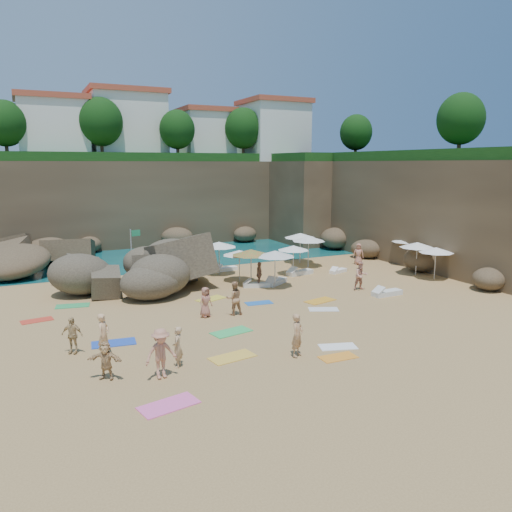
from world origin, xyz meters
name	(u,v)px	position (x,y,z in m)	size (l,w,h in m)	color
ground	(247,302)	(0.00, 0.00, 0.00)	(120.00, 120.00, 0.00)	tan
seawater	(136,235)	(0.00, 30.00, 0.00)	(120.00, 120.00, 0.00)	#0C4751
cliff_back	(164,201)	(2.00, 25.00, 4.00)	(44.00, 8.00, 8.00)	brown
cliff_right	(409,208)	(19.00, 8.00, 4.00)	(8.00, 30.00, 8.00)	brown
cliff_corner	(315,200)	(17.00, 20.00, 4.00)	(10.00, 12.00, 8.00)	brown
rock_promontory	(30,267)	(-11.00, 16.00, 0.00)	(12.00, 7.00, 2.00)	brown
clifftop_buildings	(169,129)	(2.96, 25.79, 11.24)	(28.48, 9.48, 7.00)	white
clifftop_trees	(207,125)	(4.78, 19.52, 11.26)	(35.60, 23.82, 4.40)	#11380F
rock_outcrop	(145,293)	(-4.81, 4.48, 0.00)	(7.82, 5.87, 3.13)	brown
flag_pole	(133,248)	(-4.80, 7.69, 2.28)	(0.69, 0.22, 3.57)	silver
parasol_0	(219,244)	(1.14, 7.30, 2.17)	(2.50, 2.50, 2.37)	silver
parasol_1	(300,236)	(8.47, 8.51, 2.20)	(2.54, 2.54, 2.40)	silver
parasol_2	(293,248)	(5.84, 4.96, 1.94)	(2.24, 2.24, 2.12)	silver
parasol_4	(407,240)	(15.58, 4.36, 1.98)	(2.28, 2.28, 2.15)	silver
parasol_5	(239,253)	(1.58, 4.70, 1.97)	(2.27, 2.27, 2.15)	silver
parasol_6	(251,252)	(1.83, 3.39, 2.19)	(2.53, 2.53, 2.39)	silver
parasol_7	(309,239)	(8.26, 6.89, 2.19)	(2.52, 2.52, 2.39)	silver
parasol_8	(436,250)	(13.90, -0.36, 2.04)	(2.35, 2.35, 2.22)	silver
parasol_9	(275,254)	(2.99, 2.27, 2.20)	(2.53, 2.53, 2.39)	silver
parasol_11	(417,245)	(13.75, 1.26, 2.15)	(2.48, 2.48, 2.34)	silver
lounger_0	(276,282)	(3.49, 3.04, 0.15)	(1.90, 0.63, 0.30)	silver
lounger_1	(226,269)	(2.03, 8.30, 0.14)	(1.74, 0.58, 0.27)	white
lounger_2	(338,271)	(9.19, 4.22, 0.12)	(1.53, 0.51, 0.24)	white
lounger_3	(256,285)	(1.98, 2.89, 0.13)	(1.72, 0.57, 0.27)	silver
lounger_4	(300,273)	(6.31, 4.82, 0.16)	(2.00, 0.67, 0.31)	silver
lounger_5	(387,293)	(8.17, -2.36, 0.15)	(1.92, 0.64, 0.30)	silver
towel_0	(114,343)	(-8.08, -3.65, 0.02)	(1.88, 0.94, 0.03)	#2248B6
towel_1	(169,405)	(-7.45, -10.29, 0.02)	(1.93, 0.96, 0.03)	pink
towel_2	(338,357)	(-0.07, -9.23, 0.01)	(1.53, 0.77, 0.03)	orange
towel_3	(231,332)	(-2.83, -4.50, 0.02)	(1.88, 0.94, 0.03)	#36BD5C
towel_4	(232,357)	(-3.98, -7.37, 0.02)	(1.87, 0.93, 0.03)	gold
towel_5	(338,347)	(0.59, -8.24, 0.01)	(1.60, 0.80, 0.03)	white
towel_7	(37,320)	(-11.02, 1.31, 0.01)	(1.51, 0.76, 0.03)	red
towel_8	(259,303)	(0.48, -0.59, 0.01)	(1.52, 0.76, 0.03)	blue
towel_10	(320,301)	(3.87, -1.69, 0.02)	(1.80, 0.90, 0.03)	orange
towel_11	(73,306)	(-9.13, 3.31, 0.02)	(1.78, 0.89, 0.03)	green
towel_12	(211,299)	(-1.68, 1.37, 0.02)	(1.76, 0.88, 0.03)	yellow
towel_13	(323,309)	(3.10, -3.22, 0.01)	(1.60, 0.80, 0.03)	silver
person_stand_0	(104,335)	(-8.67, -4.99, 0.90)	(0.66, 0.43, 1.81)	tan
person_stand_1	(234,298)	(-1.62, -2.00, 0.89)	(0.87, 0.68, 1.79)	tan
person_stand_2	(176,254)	(-0.46, 12.52, 0.76)	(0.98, 0.41, 1.52)	#EB9A86
person_stand_3	(259,274)	(2.20, 2.93, 0.80)	(0.94, 0.39, 1.60)	#95654A
person_stand_4	(358,254)	(12.30, 6.03, 0.83)	(0.81, 0.44, 1.66)	tan
person_stand_5	(60,273)	(-9.35, 8.97, 0.77)	(1.43, 0.41, 1.54)	tan
person_stand_6	(177,347)	(-6.25, -7.33, 0.81)	(0.59, 0.39, 1.62)	tan
person_lie_0	(162,372)	(-7.10, -8.12, 0.25)	(1.21, 1.87, 0.50)	tan
person_lie_1	(73,349)	(-9.81, -4.12, 0.19)	(0.90, 1.53, 0.37)	tan
person_lie_2	(206,313)	(-3.11, -1.75, 0.21)	(0.76, 1.55, 0.41)	#A96854
person_lie_3	(107,374)	(-8.95, -7.33, 0.19)	(1.31, 1.41, 0.38)	tan
person_lie_4	(297,352)	(-1.53, -8.42, 0.21)	(0.65, 1.77, 0.42)	tan
person_lie_5	(361,285)	(7.52, -0.61, 0.34)	(0.87, 1.79, 0.68)	tan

